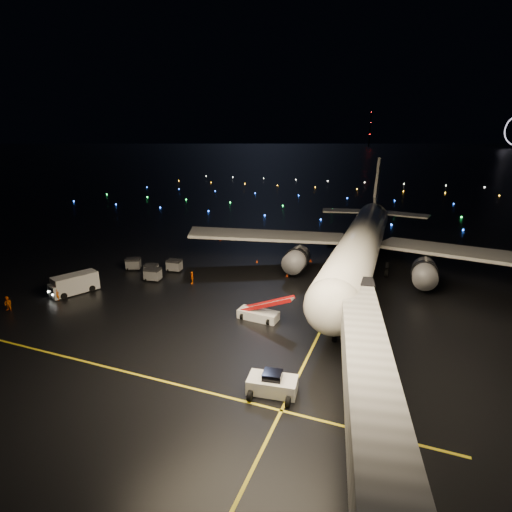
{
  "coord_description": "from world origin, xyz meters",
  "views": [
    {
      "loc": [
        19.47,
        -34.71,
        20.19
      ],
      "look_at": [
        1.42,
        12.0,
        5.0
      ],
      "focal_mm": 28.0,
      "sensor_mm": 36.0,
      "label": 1
    }
  ],
  "objects_px": {
    "crew_b": "(8,304)",
    "baggage_cart_0": "(153,274)",
    "airliner": "(365,220)",
    "baggage_cart_3": "(133,264)",
    "crew_c": "(192,278)",
    "crew_a": "(57,295)",
    "baggage_cart_2": "(174,265)",
    "pushback_tug": "(272,382)",
    "service_truck": "(76,283)",
    "baggage_cart_1": "(151,269)",
    "belt_loader": "(258,306)"
  },
  "relations": [
    {
      "from": "crew_c",
      "to": "crew_b",
      "type": "bearing_deg",
      "value": -74.58
    },
    {
      "from": "crew_c",
      "to": "baggage_cart_3",
      "type": "height_order",
      "value": "crew_c"
    },
    {
      "from": "pushback_tug",
      "to": "crew_a",
      "type": "distance_m",
      "value": 32.67
    },
    {
      "from": "service_truck",
      "to": "baggage_cart_0",
      "type": "bearing_deg",
      "value": 71.74
    },
    {
      "from": "crew_b",
      "to": "service_truck",
      "type": "bearing_deg",
      "value": 58.37
    },
    {
      "from": "baggage_cart_0",
      "to": "baggage_cart_3",
      "type": "height_order",
      "value": "baggage_cart_0"
    },
    {
      "from": "airliner",
      "to": "baggage_cart_0",
      "type": "relative_size",
      "value": 25.35
    },
    {
      "from": "baggage_cart_0",
      "to": "baggage_cart_2",
      "type": "distance_m",
      "value": 4.78
    },
    {
      "from": "belt_loader",
      "to": "crew_c",
      "type": "distance_m",
      "value": 14.68
    },
    {
      "from": "crew_a",
      "to": "baggage_cart_3",
      "type": "relative_size",
      "value": 0.73
    },
    {
      "from": "baggage_cart_0",
      "to": "baggage_cart_3",
      "type": "relative_size",
      "value": 1.04
    },
    {
      "from": "crew_b",
      "to": "baggage_cart_3",
      "type": "bearing_deg",
      "value": 68.37
    },
    {
      "from": "belt_loader",
      "to": "service_truck",
      "type": "relative_size",
      "value": 0.96
    },
    {
      "from": "baggage_cart_1",
      "to": "crew_a",
      "type": "bearing_deg",
      "value": -129.03
    },
    {
      "from": "crew_a",
      "to": "baggage_cart_2",
      "type": "height_order",
      "value": "baggage_cart_2"
    },
    {
      "from": "belt_loader",
      "to": "crew_a",
      "type": "xyz_separation_m",
      "value": [
        -25.74,
        -4.24,
        -0.87
      ]
    },
    {
      "from": "crew_c",
      "to": "baggage_cart_3",
      "type": "distance_m",
      "value": 11.98
    },
    {
      "from": "belt_loader",
      "to": "service_truck",
      "type": "height_order",
      "value": "belt_loader"
    },
    {
      "from": "service_truck",
      "to": "belt_loader",
      "type": "bearing_deg",
      "value": 26.39
    },
    {
      "from": "belt_loader",
      "to": "baggage_cart_3",
      "type": "height_order",
      "value": "belt_loader"
    },
    {
      "from": "airliner",
      "to": "crew_a",
      "type": "bearing_deg",
      "value": -143.25
    },
    {
      "from": "airliner",
      "to": "pushback_tug",
      "type": "height_order",
      "value": "airliner"
    },
    {
      "from": "airliner",
      "to": "crew_a",
      "type": "xyz_separation_m",
      "value": [
        -34.47,
        -26.54,
        -7.16
      ]
    },
    {
      "from": "pushback_tug",
      "to": "baggage_cart_1",
      "type": "xyz_separation_m",
      "value": [
        -26.4,
        20.83,
        -0.15
      ]
    },
    {
      "from": "crew_b",
      "to": "baggage_cart_0",
      "type": "relative_size",
      "value": 0.82
    },
    {
      "from": "airliner",
      "to": "pushback_tug",
      "type": "relative_size",
      "value": 14.03
    },
    {
      "from": "airliner",
      "to": "baggage_cart_1",
      "type": "distance_m",
      "value": 33.09
    },
    {
      "from": "belt_loader",
      "to": "pushback_tug",
      "type": "bearing_deg",
      "value": -59.85
    },
    {
      "from": "airliner",
      "to": "baggage_cart_0",
      "type": "height_order",
      "value": "airliner"
    },
    {
      "from": "baggage_cart_1",
      "to": "belt_loader",
      "type": "bearing_deg",
      "value": -39.13
    },
    {
      "from": "crew_a",
      "to": "crew_b",
      "type": "relative_size",
      "value": 0.85
    },
    {
      "from": "crew_c",
      "to": "baggage_cart_2",
      "type": "relative_size",
      "value": 0.85
    },
    {
      "from": "airliner",
      "to": "crew_c",
      "type": "height_order",
      "value": "airliner"
    },
    {
      "from": "crew_c",
      "to": "baggage_cart_0",
      "type": "xyz_separation_m",
      "value": [
        -5.98,
        -0.87,
        0.03
      ]
    },
    {
      "from": "crew_b",
      "to": "baggage_cart_1",
      "type": "height_order",
      "value": "crew_b"
    },
    {
      "from": "crew_b",
      "to": "baggage_cart_1",
      "type": "relative_size",
      "value": 0.97
    },
    {
      "from": "airliner",
      "to": "baggage_cart_3",
      "type": "relative_size",
      "value": 26.29
    },
    {
      "from": "service_truck",
      "to": "crew_b",
      "type": "distance_m",
      "value": 8.07
    },
    {
      "from": "crew_c",
      "to": "baggage_cart_0",
      "type": "bearing_deg",
      "value": -111.28
    },
    {
      "from": "belt_loader",
      "to": "crew_a",
      "type": "bearing_deg",
      "value": -166.14
    },
    {
      "from": "crew_b",
      "to": "baggage_cart_0",
      "type": "xyz_separation_m",
      "value": [
        9.96,
        15.05,
        0.03
      ]
    },
    {
      "from": "service_truck",
      "to": "baggage_cart_1",
      "type": "height_order",
      "value": "service_truck"
    },
    {
      "from": "baggage_cart_1",
      "to": "baggage_cart_3",
      "type": "xyz_separation_m",
      "value": [
        -4.05,
        0.97,
        0.1
      ]
    },
    {
      "from": "airliner",
      "to": "belt_loader",
      "type": "relative_size",
      "value": 8.26
    },
    {
      "from": "airliner",
      "to": "crew_b",
      "type": "distance_m",
      "value": 49.1
    },
    {
      "from": "crew_b",
      "to": "crew_c",
      "type": "relative_size",
      "value": 1.0
    },
    {
      "from": "pushback_tug",
      "to": "crew_c",
      "type": "distance_m",
      "value": 27.05
    },
    {
      "from": "pushback_tug",
      "to": "baggage_cart_0",
      "type": "relative_size",
      "value": 1.81
    },
    {
      "from": "crew_b",
      "to": "pushback_tug",
      "type": "bearing_deg",
      "value": -14.71
    },
    {
      "from": "service_truck",
      "to": "baggage_cart_2",
      "type": "xyz_separation_m",
      "value": [
        7.45,
        12.36,
        -0.39
      ]
    }
  ]
}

